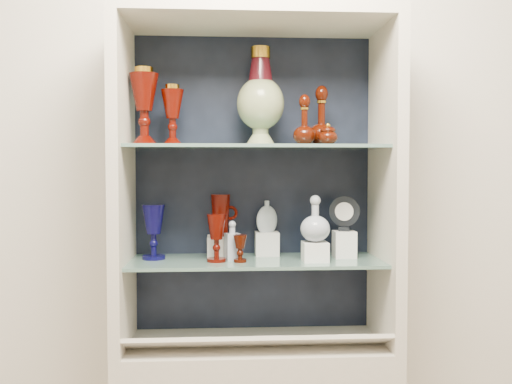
{
  "coord_description": "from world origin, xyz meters",
  "views": [
    {
      "loc": [
        -0.13,
        -0.54,
        1.39
      ],
      "look_at": [
        0.0,
        1.53,
        1.3
      ],
      "focal_mm": 40.0,
      "sensor_mm": 36.0,
      "label": 1
    }
  ],
  "objects": [
    {
      "name": "wall_back",
      "position": [
        0.0,
        1.75,
        1.4
      ],
      "size": [
        3.5,
        0.02,
        2.8
      ],
      "primitive_type": "cube",
      "color": "beige",
      "rests_on": "ground"
    },
    {
      "name": "cabinet_back_panel",
      "position": [
        0.0,
        1.72,
        1.32
      ],
      "size": [
        0.98,
        0.02,
        1.15
      ],
      "primitive_type": "cube",
      "color": "black",
      "rests_on": "cabinet_base"
    },
    {
      "name": "cabinet_side_left",
      "position": [
        -0.48,
        1.53,
        1.32
      ],
      "size": [
        0.04,
        0.4,
        1.15
      ],
      "primitive_type": "cube",
      "color": "beige",
      "rests_on": "cabinet_base"
    },
    {
      "name": "cabinet_side_right",
      "position": [
        0.48,
        1.53,
        1.32
      ],
      "size": [
        0.04,
        0.4,
        1.15
      ],
      "primitive_type": "cube",
      "color": "beige",
      "rests_on": "cabinet_base"
    },
    {
      "name": "cabinet_top_cap",
      "position": [
        0.0,
        1.53,
        1.92
      ],
      "size": [
        1.0,
        0.4,
        0.04
      ],
      "primitive_type": "cube",
      "color": "beige",
      "rests_on": "cabinet_side_left"
    },
    {
      "name": "shelf_lower",
      "position": [
        0.0,
        1.55,
        1.04
      ],
      "size": [
        0.92,
        0.34,
        0.01
      ],
      "primitive_type": "cube",
      "color": "slate",
      "rests_on": "cabinet_side_left"
    },
    {
      "name": "shelf_upper",
      "position": [
        0.0,
        1.55,
        1.46
      ],
      "size": [
        0.92,
        0.34,
        0.01
      ],
      "primitive_type": "cube",
      "color": "slate",
      "rests_on": "cabinet_side_left"
    },
    {
      "name": "label_ledge",
      "position": [
        0.0,
        1.42,
        0.78
      ],
      "size": [
        0.92,
        0.17,
        0.09
      ],
      "primitive_type": "cube",
      "rotation": [
        -0.44,
        0.0,
        0.0
      ],
      "color": "beige",
      "rests_on": "cabinet_base"
    },
    {
      "name": "label_card_0",
      "position": [
        -0.21,
        1.42,
        0.8
      ],
      "size": [
        0.1,
        0.06,
        0.03
      ],
      "primitive_type": "cube",
      "rotation": [
        -0.44,
        0.0,
        0.0
      ],
      "color": "white",
      "rests_on": "label_ledge"
    },
    {
      "name": "label_card_1",
      "position": [
        0.33,
        1.42,
        0.8
      ],
      "size": [
        0.1,
        0.06,
        0.03
      ],
      "primitive_type": "cube",
      "rotation": [
        -0.44,
        0.0,
        0.0
      ],
      "color": "white",
      "rests_on": "label_ledge"
    },
    {
      "name": "label_card_2",
      "position": [
        0.03,
        1.42,
        0.8
      ],
      "size": [
        0.1,
        0.06,
        0.03
      ],
      "primitive_type": "cube",
      "rotation": [
        -0.44,
        0.0,
        0.0
      ],
      "color": "white",
      "rests_on": "label_ledge"
    },
    {
      "name": "pedestal_lamp_left",
      "position": [
        -0.3,
        1.55,
        1.58
      ],
      "size": [
        0.1,
        0.1,
        0.22
      ],
      "primitive_type": null,
      "rotation": [
        0.0,
        0.0,
        -0.23
      ],
      "color": "#4D0B03",
      "rests_on": "shelf_upper"
    },
    {
      "name": "pedestal_lamp_right",
      "position": [
        -0.4,
        1.55,
        1.61
      ],
      "size": [
        0.12,
        0.12,
        0.28
      ],
      "primitive_type": null,
      "rotation": [
        0.0,
        0.0,
        -0.1
      ],
      "color": "#4D0B03",
      "rests_on": "shelf_upper"
    },
    {
      "name": "enamel_urn",
      "position": [
        0.02,
        1.58,
        1.65
      ],
      "size": [
        0.2,
        0.2,
        0.36
      ],
      "primitive_type": null,
      "rotation": [
        0.0,
        0.0,
        -0.15
      ],
      "color": "#0F4313",
      "rests_on": "shelf_upper"
    },
    {
      "name": "ruby_decanter_a",
      "position": [
        0.25,
        1.57,
        1.6
      ],
      "size": [
        0.12,
        0.12,
        0.25
      ],
      "primitive_type": null,
      "rotation": [
        0.0,
        0.0,
        -0.24
      ],
      "color": "#3B0E03",
      "rests_on": "shelf_upper"
    },
    {
      "name": "ruby_decanter_b",
      "position": [
        0.17,
        1.51,
        1.57
      ],
      "size": [
        0.1,
        0.1,
        0.19
      ],
      "primitive_type": null,
      "rotation": [
        0.0,
        0.0,
        -0.17
      ],
      "color": "#3B0E03",
      "rests_on": "shelf_upper"
    },
    {
      "name": "lidded_bowl",
      "position": [
        0.25,
        1.48,
        1.51
      ],
      "size": [
        0.09,
        0.09,
        0.08
      ],
      "primitive_type": null,
      "rotation": [
        0.0,
        0.0,
        -0.28
      ],
      "color": "#3B0E03",
      "rests_on": "shelf_upper"
    },
    {
      "name": "cobalt_goblet",
      "position": [
        -0.38,
        1.58,
        1.15
      ],
      "size": [
        0.1,
        0.1,
        0.2
      ],
      "primitive_type": null,
      "rotation": [
        0.0,
        0.0,
        -0.18
      ],
      "color": "#0B0942",
      "rests_on": "shelf_lower"
    },
    {
      "name": "ruby_goblet_tall",
      "position": [
        -0.14,
        1.51,
        1.14
      ],
      "size": [
        0.08,
        0.08,
        0.17
      ],
      "primitive_type": null,
      "rotation": [
        0.0,
        0.0,
        0.08
      ],
      "color": "#4D0B03",
      "rests_on": "shelf_lower"
    },
    {
      "name": "ruby_goblet_small",
      "position": [
        -0.06,
        1.49,
        1.1
      ],
      "size": [
        0.06,
        0.06,
        0.1
      ],
      "primitive_type": null,
      "rotation": [
        0.0,
        0.0,
        -0.31
      ],
      "color": "#3B0E03",
      "rests_on": "shelf_lower"
    },
    {
      "name": "riser_ruby_pitcher",
      "position": [
        -0.13,
        1.62,
        1.09
      ],
      "size": [
        0.1,
        0.1,
        0.08
      ],
      "primitive_type": "cube",
      "color": "silver",
      "rests_on": "shelf_lower"
    },
    {
      "name": "ruby_pitcher",
      "position": [
        -0.13,
        1.62,
        1.21
      ],
      "size": [
        0.12,
        0.08,
        0.16
      ],
      "primitive_type": null,
      "rotation": [
        0.0,
        0.0,
        -0.04
      ],
      "color": "#4D0B03",
      "rests_on": "riser_ruby_pitcher"
    },
    {
      "name": "clear_square_bottle",
      "position": [
        -0.09,
        1.54,
        1.12
      ],
      "size": [
        0.06,
        0.06,
        0.14
      ],
      "primitive_type": null,
      "rotation": [
        0.0,
        0.0,
        0.29
      ],
      "color": "#949FAD",
      "rests_on": "shelf_lower"
    },
    {
      "name": "riser_flat_flask",
      "position": [
        0.05,
        1.65,
        1.09
      ],
      "size": [
        0.09,
        0.09,
        0.09
      ],
      "primitive_type": "cube",
      "color": "silver",
      "rests_on": "shelf_lower"
    },
    {
      "name": "flat_flask",
      "position": [
        0.05,
        1.65,
        1.2
      ],
      "size": [
        0.1,
        0.07,
        0.13
      ],
      "primitive_type": null,
      "rotation": [
        0.0,
        0.0,
        0.42
      ],
      "color": "#AEBDC3",
      "rests_on": "riser_flat_flask"
    },
    {
      "name": "riser_clear_round_decanter",
      "position": [
        0.21,
        1.49,
        1.08
      ],
      "size": [
        0.09,
        0.09,
        0.07
      ],
      "primitive_type": "cube",
      "color": "silver",
      "rests_on": "shelf_lower"
    },
    {
      "name": "clear_round_decanter",
      "position": [
        0.21,
        1.49,
        1.2
      ],
      "size": [
        0.11,
        0.11,
        0.16
      ],
      "primitive_type": null,
      "rotation": [
        0.0,
        0.0,
        0.01
      ],
      "color": "#949FAD",
      "rests_on": "riser_clear_round_decanter"
    },
    {
      "name": "riser_cameo_medallion",
      "position": [
        0.34,
        1.57,
        1.1
      ],
      "size": [
        0.08,
        0.08,
        0.1
      ],
      "primitive_type": "cube",
      "color": "silver",
      "rests_on": "shelf_lower"
    },
    {
      "name": "cameo_medallion",
      "position": [
        0.34,
        1.57,
        1.22
      ],
      "size": [
        0.12,
        0.08,
        0.14
      ],
      "primitive_type": null,
      "rotation": [
        0.0,
        0.0,
        -0.34
      ],
      "color": "black",
      "rests_on": "riser_cameo_medallion"
    }
  ]
}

